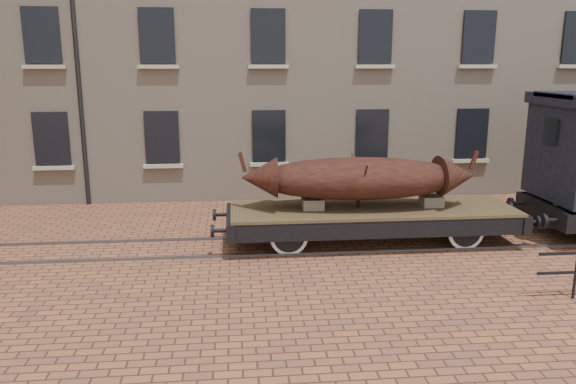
{
  "coord_description": "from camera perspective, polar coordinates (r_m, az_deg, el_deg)",
  "views": [
    {
      "loc": [
        -3.66,
        -13.62,
        4.59
      ],
      "look_at": [
        -2.29,
        0.5,
        1.3
      ],
      "focal_mm": 35.0,
      "sensor_mm": 36.0,
      "label": 1
    }
  ],
  "objects": [
    {
      "name": "rail_track",
      "position": [
        14.82,
        9.09,
        -5.03
      ],
      "size": [
        30.0,
        1.52,
        0.06
      ],
      "color": "#59595E",
      "rests_on": "ground"
    },
    {
      "name": "ground",
      "position": [
        14.83,
        9.08,
        -5.14
      ],
      "size": [
        90.0,
        90.0,
        0.0
      ],
      "primitive_type": "plane",
      "color": "brown"
    },
    {
      "name": "iron_boat",
      "position": [
        14.26,
        7.2,
        1.41
      ],
      "size": [
        6.05,
        1.89,
        1.47
      ],
      "color": "#471F16",
      "rests_on": "flatcar_wagon"
    },
    {
      "name": "flatcar_wagon",
      "position": [
        14.57,
        8.55,
        -2.29
      ],
      "size": [
        8.19,
        2.22,
        1.24
      ],
      "color": "brown",
      "rests_on": "ground"
    },
    {
      "name": "warehouse_cream",
      "position": [
        24.65,
        10.74,
        18.45
      ],
      "size": [
        40.0,
        10.19,
        14.0
      ],
      "color": "#BDAB96",
      "rests_on": "ground"
    }
  ]
}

